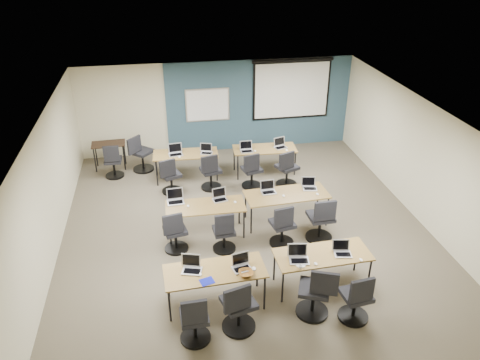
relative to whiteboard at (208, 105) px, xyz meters
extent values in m
cube|color=#6B6354|center=(0.30, -4.43, -1.45)|extent=(8.00, 9.00, 0.02)
cube|color=white|center=(0.30, -4.43, 1.25)|extent=(8.00, 9.00, 0.02)
cube|color=beige|center=(0.30, 0.07, -0.10)|extent=(8.00, 0.04, 2.70)
cube|color=beige|center=(0.30, -8.93, -0.10)|extent=(8.00, 0.04, 2.70)
cube|color=beige|center=(-3.70, -4.43, -0.10)|extent=(0.04, 9.00, 2.70)
cube|color=beige|center=(4.30, -4.43, -0.10)|extent=(0.04, 9.00, 2.70)
cube|color=#3D5977|center=(1.55, 0.04, -0.10)|extent=(5.50, 0.04, 2.70)
cube|color=silver|center=(0.00, 0.00, 0.00)|extent=(1.28, 0.02, 0.98)
cube|color=white|center=(0.00, -0.01, 0.00)|extent=(1.20, 0.02, 0.90)
cube|color=black|center=(2.50, -0.02, 0.35)|extent=(2.32, 0.03, 1.82)
cube|color=white|center=(2.50, -0.03, 0.31)|extent=(2.20, 0.02, 1.62)
cylinder|color=black|center=(2.50, -0.03, 1.19)|extent=(2.40, 0.10, 0.10)
cube|color=brown|center=(-0.67, -6.58, -0.73)|extent=(1.76, 0.73, 0.03)
cylinder|color=black|center=(-1.49, -6.89, -1.10)|extent=(0.04, 0.04, 0.70)
cylinder|color=black|center=(0.15, -6.89, -1.10)|extent=(0.04, 0.04, 0.70)
cylinder|color=black|center=(-1.49, -6.28, -1.10)|extent=(0.04, 0.04, 0.70)
cylinder|color=black|center=(0.15, -6.28, -1.10)|extent=(0.04, 0.04, 0.70)
cube|color=#9A662F|center=(1.32, -6.47, -0.73)|extent=(1.75, 0.73, 0.03)
cylinder|color=black|center=(0.51, -6.77, -1.10)|extent=(0.04, 0.04, 0.70)
cylinder|color=black|center=(2.13, -6.77, -1.10)|extent=(0.04, 0.04, 0.70)
cylinder|color=black|center=(0.51, -6.16, -1.10)|extent=(0.04, 0.04, 0.70)
cylinder|color=black|center=(2.13, -6.16, -1.10)|extent=(0.04, 0.04, 0.70)
cube|color=#9E6931|center=(-0.59, -4.40, -0.73)|extent=(1.69, 0.70, 0.03)
cylinder|color=black|center=(-1.37, -4.70, -1.10)|extent=(0.04, 0.04, 0.70)
cylinder|color=black|center=(0.20, -4.70, -1.10)|extent=(0.04, 0.04, 0.70)
cylinder|color=black|center=(-1.37, -4.11, -1.10)|extent=(0.04, 0.04, 0.70)
cylinder|color=black|center=(0.20, -4.11, -1.10)|extent=(0.04, 0.04, 0.70)
cube|color=olive|center=(1.26, -4.22, -0.73)|extent=(1.86, 0.77, 0.03)
cylinder|color=black|center=(0.39, -4.55, -1.10)|extent=(0.04, 0.04, 0.70)
cylinder|color=black|center=(2.13, -4.55, -1.10)|extent=(0.04, 0.04, 0.70)
cylinder|color=black|center=(0.39, -3.89, -1.10)|extent=(0.04, 0.04, 0.70)
cylinder|color=black|center=(2.13, -3.89, -1.10)|extent=(0.04, 0.04, 0.70)
cube|color=#985D29|center=(-0.80, -1.67, -0.73)|extent=(1.70, 0.71, 0.03)
cylinder|color=black|center=(-1.59, -1.96, -1.10)|extent=(0.04, 0.04, 0.70)
cylinder|color=black|center=(-0.02, -1.96, -1.10)|extent=(0.04, 0.04, 0.70)
cylinder|color=black|center=(-1.59, -1.37, -1.10)|extent=(0.04, 0.04, 0.70)
cylinder|color=black|center=(-0.02, -1.37, -1.10)|extent=(0.04, 0.04, 0.70)
cube|color=#A56B2B|center=(1.33, -1.72, -0.73)|extent=(1.69, 0.71, 0.03)
cylinder|color=black|center=(0.54, -2.01, -1.10)|extent=(0.04, 0.04, 0.70)
cylinder|color=black|center=(2.11, -2.01, -1.10)|extent=(0.04, 0.04, 0.70)
cylinder|color=black|center=(0.54, -1.42, -1.10)|extent=(0.04, 0.04, 0.70)
cylinder|color=black|center=(2.11, -1.42, -1.10)|extent=(0.04, 0.04, 0.70)
cube|color=silver|center=(-1.06, -6.54, -0.71)|extent=(0.33, 0.24, 0.02)
cube|color=black|center=(-1.06, -6.56, -0.70)|extent=(0.28, 0.14, 0.00)
cube|color=silver|center=(-1.06, -6.41, -0.58)|extent=(0.33, 0.06, 0.23)
cube|color=black|center=(-1.06, -6.42, -0.58)|extent=(0.29, 0.04, 0.19)
ellipsoid|color=white|center=(-0.93, -6.66, -0.71)|extent=(0.07, 0.10, 0.03)
cylinder|color=black|center=(-1.11, -7.36, -1.42)|extent=(0.50, 0.50, 0.05)
cylinder|color=black|center=(-1.11, -7.36, -1.23)|extent=(0.06, 0.06, 0.44)
cube|color=black|center=(-1.11, -7.36, -0.97)|extent=(0.44, 0.44, 0.08)
cube|color=black|center=(-1.11, -7.56, -0.69)|extent=(0.41, 0.06, 0.44)
cube|color=silver|center=(-0.20, -6.63, -0.71)|extent=(0.32, 0.23, 0.02)
cube|color=black|center=(-0.20, -6.65, -0.70)|extent=(0.27, 0.14, 0.00)
cube|color=silver|center=(-0.20, -6.51, -0.59)|extent=(0.32, 0.06, 0.22)
cube|color=black|center=(-0.20, -6.52, -0.59)|extent=(0.28, 0.04, 0.18)
ellipsoid|color=white|center=(0.00, -6.67, -0.71)|extent=(0.09, 0.12, 0.04)
cylinder|color=black|center=(-0.37, -7.24, -1.42)|extent=(0.57, 0.57, 0.05)
cylinder|color=black|center=(-0.37, -7.24, -1.20)|extent=(0.06, 0.06, 0.51)
cube|color=black|center=(-0.37, -7.24, -0.90)|extent=(0.51, 0.51, 0.08)
cube|color=black|center=(-0.43, -7.46, -0.62)|extent=(0.46, 0.06, 0.44)
cube|color=#ABABAB|center=(0.84, -6.60, -0.71)|extent=(0.35, 0.25, 0.02)
cube|color=black|center=(0.84, -6.62, -0.70)|extent=(0.30, 0.15, 0.00)
cube|color=#ABABAB|center=(0.84, -6.46, -0.58)|extent=(0.35, 0.06, 0.24)
cube|color=black|center=(0.84, -6.47, -0.58)|extent=(0.31, 0.05, 0.20)
ellipsoid|color=white|center=(1.10, -6.73, -0.71)|extent=(0.08, 0.10, 0.03)
cylinder|color=black|center=(0.95, -7.13, -1.42)|extent=(0.57, 0.57, 0.05)
cylinder|color=black|center=(0.95, -7.13, -1.20)|extent=(0.06, 0.06, 0.51)
cube|color=black|center=(0.95, -7.13, -0.90)|extent=(0.51, 0.51, 0.08)
cube|color=black|center=(1.04, -7.34, -0.62)|extent=(0.46, 0.06, 0.44)
cube|color=silver|center=(1.67, -6.56, -0.71)|extent=(0.31, 0.22, 0.02)
cube|color=black|center=(1.67, -6.58, -0.70)|extent=(0.26, 0.13, 0.00)
cube|color=silver|center=(1.67, -6.44, -0.59)|extent=(0.31, 0.06, 0.21)
cube|color=black|center=(1.67, -6.44, -0.59)|extent=(0.27, 0.04, 0.17)
ellipsoid|color=white|center=(1.93, -6.77, -0.71)|extent=(0.08, 0.10, 0.03)
cylinder|color=black|center=(1.62, -7.37, -1.42)|extent=(0.52, 0.52, 0.05)
cylinder|color=black|center=(1.62, -7.37, -1.22)|extent=(0.06, 0.06, 0.46)
cube|color=black|center=(1.62, -7.37, -0.95)|extent=(0.46, 0.46, 0.08)
cube|color=black|center=(1.59, -7.58, -0.67)|extent=(0.42, 0.06, 0.44)
cube|color=#ABACB7|center=(-1.20, -4.17, -0.71)|extent=(0.36, 0.26, 0.02)
cube|color=black|center=(-1.20, -4.19, -0.70)|extent=(0.30, 0.15, 0.00)
cube|color=#ABACB7|center=(-1.20, -4.03, -0.57)|extent=(0.36, 0.07, 0.25)
cube|color=black|center=(-1.20, -4.04, -0.57)|extent=(0.32, 0.05, 0.20)
ellipsoid|color=white|center=(-0.95, -4.37, -0.71)|extent=(0.06, 0.09, 0.03)
cylinder|color=black|center=(-1.27, -4.85, -1.42)|extent=(0.50, 0.50, 0.05)
cylinder|color=black|center=(-1.27, -4.85, -1.23)|extent=(0.06, 0.06, 0.44)
cube|color=black|center=(-1.27, -4.85, -0.97)|extent=(0.44, 0.44, 0.08)
cube|color=black|center=(-1.31, -5.05, -0.69)|extent=(0.40, 0.06, 0.44)
cube|color=#BBBBBE|center=(-0.25, -4.24, -0.71)|extent=(0.31, 0.22, 0.02)
cube|color=black|center=(-0.25, -4.26, -0.70)|extent=(0.26, 0.13, 0.00)
cube|color=#BBBBBE|center=(-0.25, -4.12, -0.59)|extent=(0.31, 0.06, 0.21)
cube|color=black|center=(-0.25, -4.13, -0.59)|extent=(0.27, 0.04, 0.17)
ellipsoid|color=white|center=(0.06, -4.39, -0.71)|extent=(0.08, 0.10, 0.03)
cylinder|color=black|center=(-0.28, -5.02, -1.42)|extent=(0.48, 0.48, 0.05)
cylinder|color=black|center=(-0.28, -5.02, -1.24)|extent=(0.06, 0.06, 0.43)
cube|color=black|center=(-0.28, -5.02, -0.98)|extent=(0.43, 0.43, 0.08)
cube|color=black|center=(-0.30, -5.22, -0.70)|extent=(0.39, 0.06, 0.44)
cube|color=#B3B3BB|center=(0.87, -4.10, -0.71)|extent=(0.32, 0.24, 0.02)
cube|color=black|center=(0.87, -4.12, -0.70)|extent=(0.28, 0.14, 0.00)
cube|color=#B3B3BB|center=(0.87, -3.98, -0.58)|extent=(0.32, 0.06, 0.22)
cube|color=black|center=(0.87, -3.98, -0.58)|extent=(0.29, 0.04, 0.18)
ellipsoid|color=white|center=(1.16, -4.31, -0.71)|extent=(0.09, 0.11, 0.03)
cylinder|color=black|center=(0.95, -5.03, -1.42)|extent=(0.52, 0.52, 0.05)
cylinder|color=black|center=(0.95, -5.03, -1.22)|extent=(0.06, 0.06, 0.46)
cube|color=black|center=(0.95, -5.03, -0.95)|extent=(0.46, 0.46, 0.08)
cube|color=black|center=(0.92, -5.24, -0.67)|extent=(0.42, 0.06, 0.44)
cube|color=beige|center=(1.83, -4.10, -0.71)|extent=(0.32, 0.23, 0.02)
cube|color=black|center=(1.83, -4.12, -0.70)|extent=(0.27, 0.13, 0.00)
cube|color=beige|center=(1.83, -3.98, -0.59)|extent=(0.32, 0.06, 0.22)
cube|color=black|center=(1.83, -3.98, -0.59)|extent=(0.28, 0.04, 0.18)
ellipsoid|color=white|center=(1.92, -4.37, -0.71)|extent=(0.09, 0.11, 0.03)
cylinder|color=black|center=(1.80, -4.99, -1.42)|extent=(0.58, 0.58, 0.05)
cylinder|color=black|center=(1.80, -4.99, -1.19)|extent=(0.06, 0.06, 0.51)
cube|color=black|center=(1.80, -4.99, -0.90)|extent=(0.51, 0.51, 0.08)
cube|color=black|center=(1.80, -5.22, -0.62)|extent=(0.47, 0.06, 0.44)
cube|color=#AFAFAF|center=(-1.06, -1.73, -0.71)|extent=(0.36, 0.26, 0.02)
cube|color=black|center=(-1.06, -1.75, -0.70)|extent=(0.31, 0.15, 0.00)
cube|color=#AFAFAF|center=(-1.06, -1.58, -0.57)|extent=(0.36, 0.07, 0.25)
cube|color=black|center=(-1.06, -1.59, -0.57)|extent=(0.32, 0.05, 0.20)
ellipsoid|color=white|center=(-0.98, -1.88, -0.71)|extent=(0.07, 0.11, 0.04)
cylinder|color=black|center=(-1.24, -2.35, -1.42)|extent=(0.51, 0.51, 0.05)
cylinder|color=black|center=(-1.24, -2.35, -1.23)|extent=(0.06, 0.06, 0.45)
cube|color=black|center=(-1.24, -2.35, -0.96)|extent=(0.45, 0.45, 0.08)
cube|color=black|center=(-1.31, -2.55, -0.68)|extent=(0.41, 0.06, 0.44)
cube|color=#B3B3B7|center=(-0.26, -1.77, -0.71)|extent=(0.31, 0.23, 0.02)
cube|color=black|center=(-0.26, -1.79, -0.70)|extent=(0.26, 0.13, 0.00)
cube|color=#B3B3B7|center=(-0.26, -1.65, -0.59)|extent=(0.31, 0.06, 0.22)
cube|color=black|center=(-0.26, -1.66, -0.59)|extent=(0.27, 0.04, 0.18)
ellipsoid|color=white|center=(-0.02, -1.96, -0.71)|extent=(0.07, 0.10, 0.03)
cylinder|color=black|center=(-0.22, -2.33, -1.42)|extent=(0.53, 0.53, 0.05)
cylinder|color=black|center=(-0.22, -2.33, -1.21)|extent=(0.06, 0.06, 0.47)
cube|color=black|center=(-0.22, -2.33, -0.94)|extent=(0.47, 0.47, 0.08)
cube|color=black|center=(-0.27, -2.54, -0.66)|extent=(0.43, 0.06, 0.44)
cube|color=silver|center=(0.81, -1.84, -0.71)|extent=(0.33, 0.24, 0.02)
cube|color=black|center=(0.81, -1.86, -0.70)|extent=(0.28, 0.14, 0.00)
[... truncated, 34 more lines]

